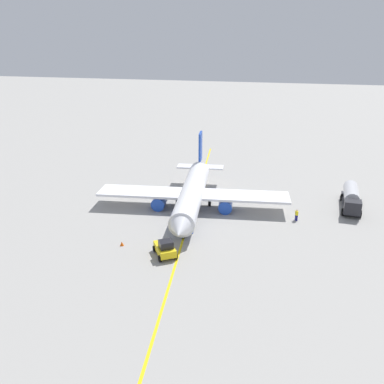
{
  "coord_description": "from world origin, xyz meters",
  "views": [
    {
      "loc": [
        57.18,
        14.19,
        25.22
      ],
      "look_at": [
        0.0,
        0.0,
        3.0
      ],
      "focal_mm": 38.31,
      "sensor_mm": 36.0,
      "label": 1
    }
  ],
  "objects_px": {
    "fuel_tanker": "(351,197)",
    "safety_cone_nose": "(122,244)",
    "pushback_tug": "(165,248)",
    "airplane": "(192,193)",
    "refueling_worker": "(297,215)"
  },
  "relations": [
    {
      "from": "pushback_tug",
      "to": "safety_cone_nose",
      "type": "relative_size",
      "value": 7.24
    },
    {
      "from": "airplane",
      "to": "pushback_tug",
      "type": "bearing_deg",
      "value": 1.14
    },
    {
      "from": "airplane",
      "to": "refueling_worker",
      "type": "height_order",
      "value": "airplane"
    },
    {
      "from": "airplane",
      "to": "safety_cone_nose",
      "type": "relative_size",
      "value": 53.44
    },
    {
      "from": "fuel_tanker",
      "to": "safety_cone_nose",
      "type": "xyz_separation_m",
      "value": [
        20.57,
        -30.1,
        -1.44
      ]
    },
    {
      "from": "fuel_tanker",
      "to": "pushback_tug",
      "type": "height_order",
      "value": "fuel_tanker"
    },
    {
      "from": "fuel_tanker",
      "to": "safety_cone_nose",
      "type": "distance_m",
      "value": 36.49
    },
    {
      "from": "airplane",
      "to": "fuel_tanker",
      "type": "distance_m",
      "value": 25.04
    },
    {
      "from": "fuel_tanker",
      "to": "refueling_worker",
      "type": "relative_size",
      "value": 6.03
    },
    {
      "from": "refueling_worker",
      "to": "airplane",
      "type": "bearing_deg",
      "value": -91.95
    },
    {
      "from": "pushback_tug",
      "to": "safety_cone_nose",
      "type": "bearing_deg",
      "value": -100.29
    },
    {
      "from": "fuel_tanker",
      "to": "refueling_worker",
      "type": "bearing_deg",
      "value": -49.61
    },
    {
      "from": "pushback_tug",
      "to": "refueling_worker",
      "type": "relative_size",
      "value": 2.4
    },
    {
      "from": "airplane",
      "to": "pushback_tug",
      "type": "height_order",
      "value": "airplane"
    },
    {
      "from": "pushback_tug",
      "to": "safety_cone_nose",
      "type": "height_order",
      "value": "pushback_tug"
    }
  ]
}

